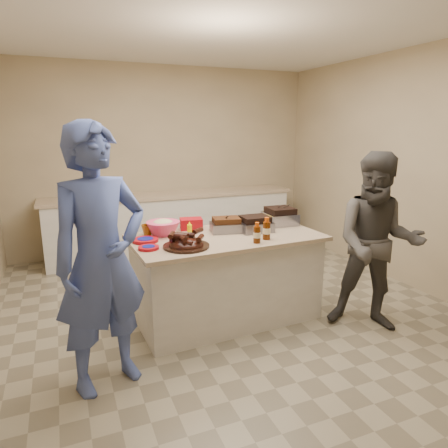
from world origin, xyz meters
name	(u,v)px	position (x,y,z in m)	size (l,w,h in m)	color
room	(232,314)	(0.00, 0.00, 0.00)	(4.50, 5.00, 2.70)	tan
back_counter	(173,223)	(0.00, 2.20, 0.45)	(3.60, 0.64, 0.90)	silver
island	(226,317)	(-0.08, -0.03, 0.00)	(1.77, 0.93, 0.84)	silver
rib_platter	(186,247)	(-0.54, -0.25, 0.84)	(0.40, 0.40, 0.16)	#38130B
pulled_pork_tray	(226,232)	(-0.02, 0.10, 0.84)	(0.30, 0.23, 0.09)	#47230F
brisket_tray	(255,231)	(0.25, 0.01, 0.84)	(0.31, 0.26, 0.09)	black
roasting_pan	(280,224)	(0.62, 0.17, 0.84)	(0.31, 0.31, 0.12)	gray
coleslaw_bowl	(163,235)	(-0.62, 0.22, 0.84)	(0.32, 0.32, 0.22)	#EB416E
sausage_plate	(226,225)	(0.08, 0.34, 0.84)	(0.29, 0.29, 0.05)	silver
mac_cheese_dish	(267,222)	(0.54, 0.30, 0.84)	(0.31, 0.23, 0.08)	#F6A900
bbq_bottle_a	(257,243)	(0.08, -0.36, 0.84)	(0.06, 0.06, 0.19)	#451C04
bbq_bottle_b	(266,239)	(0.21, -0.29, 0.84)	(0.07, 0.07, 0.20)	#451C04
mustard_bottle	(190,234)	(-0.38, 0.14, 0.84)	(0.05, 0.05, 0.12)	#FADE00
sauce_bowl	(218,232)	(-0.10, 0.10, 0.84)	(0.13, 0.04, 0.13)	silver
plate_stack_large	(145,242)	(-0.82, 0.05, 0.84)	(0.23, 0.23, 0.03)	maroon
plate_stack_small	(149,249)	(-0.84, -0.19, 0.84)	(0.17, 0.17, 0.02)	maroon
plastic_cup	(148,235)	(-0.76, 0.26, 0.84)	(0.11, 0.10, 0.11)	#88480D
basket_stack	(191,229)	(-0.30, 0.33, 0.84)	(0.22, 0.16, 0.11)	maroon
guest_blue	(111,381)	(-1.26, -0.65, 0.00)	(0.69, 1.88, 0.45)	#475AA5
guest_gray	(369,326)	(1.11, -0.72, 0.00)	(0.79, 1.63, 0.62)	#4B4743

